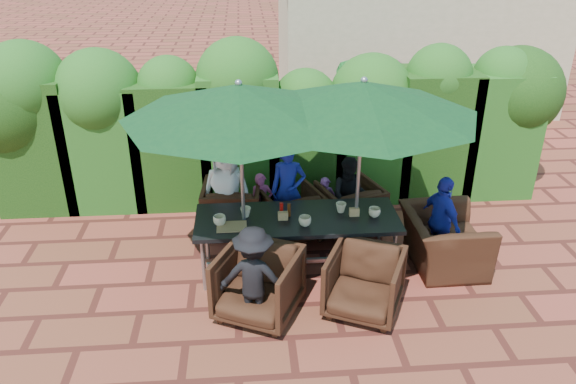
{
  "coord_description": "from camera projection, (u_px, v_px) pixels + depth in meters",
  "views": [
    {
      "loc": [
        -0.4,
        -5.77,
        4.01
      ],
      "look_at": [
        0.09,
        0.4,
        0.99
      ],
      "focal_mm": 35.0,
      "sensor_mm": 36.0,
      "label": 1
    }
  ],
  "objects": [
    {
      "name": "ground",
      "position": [
        284.0,
        278.0,
        6.96
      ],
      "size": [
        80.0,
        80.0,
        0.0
      ],
      "primitive_type": "plane",
      "color": "brown",
      "rests_on": "ground"
    },
    {
      "name": "dining_table",
      "position": [
        297.0,
        223.0,
        6.83
      ],
      "size": [
        2.47,
        0.9,
        0.75
      ],
      "color": "black",
      "rests_on": "ground"
    },
    {
      "name": "umbrella_left",
      "position": [
        239.0,
        102.0,
        6.12
      ],
      "size": [
        2.64,
        2.64,
        2.46
      ],
      "color": "gray",
      "rests_on": "ground"
    },
    {
      "name": "umbrella_right",
      "position": [
        363.0,
        99.0,
        6.22
      ],
      "size": [
        2.66,
        2.66,
        2.46
      ],
      "color": "gray",
      "rests_on": "ground"
    },
    {
      "name": "chair_far_left",
      "position": [
        232.0,
        205.0,
        7.82
      ],
      "size": [
        0.84,
        0.79,
        0.81
      ],
      "primitive_type": "imported",
      "rotation": [
        0.0,
        0.0,
        3.07
      ],
      "color": "black",
      "rests_on": "ground"
    },
    {
      "name": "chair_far_mid",
      "position": [
        291.0,
        211.0,
        7.71
      ],
      "size": [
        0.94,
        0.92,
        0.77
      ],
      "primitive_type": "imported",
      "rotation": [
        0.0,
        0.0,
        3.49
      ],
      "color": "black",
      "rests_on": "ground"
    },
    {
      "name": "chair_far_right",
      "position": [
        350.0,
        206.0,
        7.83
      ],
      "size": [
        0.97,
        0.94,
        0.8
      ],
      "primitive_type": "imported",
      "rotation": [
        0.0,
        0.0,
        3.47
      ],
      "color": "black",
      "rests_on": "ground"
    },
    {
      "name": "chair_near_left",
      "position": [
        258.0,
        281.0,
        6.16
      ],
      "size": [
        1.08,
        1.06,
        0.86
      ],
      "primitive_type": "imported",
      "rotation": [
        0.0,
        0.0,
        -0.43
      ],
      "color": "black",
      "rests_on": "ground"
    },
    {
      "name": "chair_near_right",
      "position": [
        364.0,
        280.0,
        6.21
      ],
      "size": [
        1.03,
        1.0,
        0.81
      ],
      "primitive_type": "imported",
      "rotation": [
        0.0,
        0.0,
        -0.43
      ],
      "color": "black",
      "rests_on": "ground"
    },
    {
      "name": "chair_end_right",
      "position": [
        445.0,
        232.0,
        7.03
      ],
      "size": [
        0.72,
        1.09,
        0.95
      ],
      "primitive_type": "imported",
      "rotation": [
        0.0,
        0.0,
        1.58
      ],
      "color": "black",
      "rests_on": "ground"
    },
    {
      "name": "adult_far_left",
      "position": [
        227.0,
        191.0,
        7.57
      ],
      "size": [
        0.78,
        0.6,
        1.39
      ],
      "primitive_type": "imported",
      "rotation": [
        0.0,
        0.0,
        -0.31
      ],
      "color": "silver",
      "rests_on": "ground"
    },
    {
      "name": "adult_far_mid",
      "position": [
        288.0,
        191.0,
        7.67
      ],
      "size": [
        0.5,
        0.41,
        1.33
      ],
      "primitive_type": "imported",
      "rotation": [
        0.0,
        0.0,
        -0.05
      ],
      "color": "#1F28A9",
      "rests_on": "ground"
    },
    {
      "name": "adult_far_right",
      "position": [
        350.0,
        197.0,
        7.72
      ],
      "size": [
        0.6,
        0.44,
        1.13
      ],
      "primitive_type": "imported",
      "rotation": [
        0.0,
        0.0,
        -0.21
      ],
      "color": "black",
      "rests_on": "ground"
    },
    {
      "name": "adult_near_left",
      "position": [
        254.0,
        277.0,
        5.94
      ],
      "size": [
        0.81,
        0.5,
        1.18
      ],
      "primitive_type": "imported",
      "rotation": [
        0.0,
        0.0,
        2.92
      ],
      "color": "black",
      "rests_on": "ground"
    },
    {
      "name": "adult_end_right",
      "position": [
        441.0,
        221.0,
        7.03
      ],
      "size": [
        0.55,
        0.77,
        1.19
      ],
      "primitive_type": "imported",
      "rotation": [
        0.0,
        0.0,
        1.89
      ],
      "color": "#1F28A9",
      "rests_on": "ground"
    },
    {
      "name": "child_left",
      "position": [
        262.0,
        203.0,
        7.82
      ],
      "size": [
        0.34,
        0.29,
        0.87
      ],
      "primitive_type": "imported",
      "rotation": [
        0.0,
        0.0,
        0.12
      ],
      "color": "#C3458A",
      "rests_on": "ground"
    },
    {
      "name": "child_right",
      "position": [
        325.0,
        203.0,
        7.92
      ],
      "size": [
        0.3,
        0.26,
        0.78
      ],
      "primitive_type": "imported",
      "rotation": [
        0.0,
        0.0,
        0.12
      ],
      "color": "#9C4EA9",
      "rests_on": "ground"
    },
    {
      "name": "pedestrian_a",
      "position": [
        348.0,
        107.0,
        10.36
      ],
      "size": [
        1.72,
        1.33,
        1.76
      ],
      "primitive_type": "imported",
      "rotation": [
        0.0,
        0.0,
        2.62
      ],
      "color": "green",
      "rests_on": "ground"
    },
    {
      "name": "pedestrian_b",
      "position": [
        389.0,
        103.0,
        10.74
      ],
      "size": [
        0.9,
        0.71,
        1.65
      ],
      "primitive_type": "imported",
      "rotation": [
        0.0,
        0.0,
        3.46
      ],
      "color": "#C3458A",
      "rests_on": "ground"
    },
    {
      "name": "pedestrian_c",
      "position": [
        431.0,
        104.0,
        10.61
      ],
      "size": [
        1.18,
        1.03,
        1.71
      ],
      "primitive_type": "imported",
      "rotation": [
        0.0,
        0.0,
        2.54
      ],
      "color": "#9C9DA4",
      "rests_on": "ground"
    },
    {
      "name": "cup_a",
      "position": [
        220.0,
        220.0,
        6.61
      ],
      "size": [
        0.15,
        0.15,
        0.12
      ],
      "primitive_type": "imported",
      "color": "beige",
      "rests_on": "dining_table"
    },
    {
      "name": "cup_b",
      "position": [
        246.0,
        212.0,
        6.8
      ],
      "size": [
        0.13,
        0.13,
        0.12
      ],
      "primitive_type": "imported",
      "color": "beige",
      "rests_on": "dining_table"
    },
    {
      "name": "cup_c",
      "position": [
        305.0,
        221.0,
        6.59
      ],
      "size": [
        0.15,
        0.15,
        0.12
      ],
      "primitive_type": "imported",
      "color": "beige",
      "rests_on": "dining_table"
    },
    {
      "name": "cup_d",
      "position": [
        341.0,
        207.0,
        6.9
      ],
      "size": [
        0.13,
        0.13,
        0.12
      ],
      "primitive_type": "imported",
      "color": "beige",
      "rests_on": "dining_table"
    },
    {
      "name": "cup_e",
      "position": [
        374.0,
        212.0,
        6.79
      ],
      "size": [
        0.15,
        0.15,
        0.12
      ],
      "primitive_type": "imported",
      "color": "beige",
      "rests_on": "dining_table"
    },
    {
      "name": "ketchup_bottle",
      "position": [
        282.0,
        209.0,
        6.81
      ],
      "size": [
        0.04,
        0.04,
        0.17
      ],
      "primitive_type": "cylinder",
      "color": "#B20C0A",
      "rests_on": "dining_table"
    },
    {
      "name": "sauce_bottle",
      "position": [
        289.0,
        210.0,
        6.79
      ],
      "size": [
        0.04,
        0.04,
        0.17
      ],
      "primitive_type": "cylinder",
      "color": "#4C230C",
      "rests_on": "dining_table"
    },
    {
      "name": "serving_tray",
      "position": [
        232.0,
        227.0,
        6.58
      ],
      "size": [
        0.35,
        0.25,
        0.02
      ],
      "primitive_type": "cube",
      "color": "olive",
      "rests_on": "dining_table"
    },
    {
      "name": "number_block_left",
      "position": [
        283.0,
        216.0,
        6.73
      ],
      "size": [
        0.12,
        0.06,
        0.1
      ],
      "primitive_type": "cube",
      "color": "tan",
      "rests_on": "dining_table"
    },
    {
      "name": "number_block_right",
      "position": [
        354.0,
        212.0,
        6.82
      ],
      "size": [
        0.12,
        0.06,
        0.1
      ],
      "primitive_type": "cube",
      "color": "tan",
      "rests_on": "dining_table"
    },
    {
      "name": "hedge_wall",
      "position": [
        252.0,
        115.0,
        8.42
      ],
      "size": [
        9.1,
        1.6,
        2.52
      ],
      "color": "black",
      "rests_on": "ground"
    },
    {
      "name": "building",
      "position": [
        414.0,
        36.0,
        12.76
      ],
      "size": [
        6.2,
        3.08,
        3.2
      ],
      "color": "beige",
      "rests_on": "ground"
    }
  ]
}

